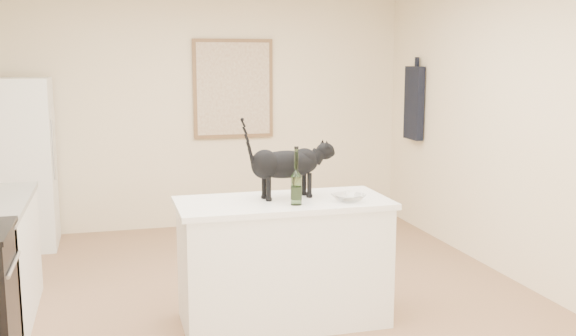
{
  "coord_description": "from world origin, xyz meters",
  "views": [
    {
      "loc": [
        -1.07,
        -4.62,
        1.89
      ],
      "look_at": [
        0.15,
        -0.15,
        1.12
      ],
      "focal_mm": 41.31,
      "sensor_mm": 36.0,
      "label": 1
    }
  ],
  "objects_px": {
    "black_cat": "(285,168)",
    "glass_bowl": "(348,198)",
    "fridge": "(18,164)"
  },
  "relations": [
    {
      "from": "black_cat",
      "to": "glass_bowl",
      "type": "xyz_separation_m",
      "value": [
        0.4,
        -0.23,
        -0.19
      ]
    },
    {
      "from": "black_cat",
      "to": "fridge",
      "type": "bearing_deg",
      "value": 122.42
    },
    {
      "from": "fridge",
      "to": "black_cat",
      "type": "xyz_separation_m",
      "value": [
        2.08,
        -2.49,
        0.27
      ]
    },
    {
      "from": "black_cat",
      "to": "glass_bowl",
      "type": "relative_size",
      "value": 2.9
    },
    {
      "from": "glass_bowl",
      "to": "fridge",
      "type": "bearing_deg",
      "value": 132.4
    },
    {
      "from": "fridge",
      "to": "glass_bowl",
      "type": "xyz_separation_m",
      "value": [
        2.48,
        -2.72,
        0.08
      ]
    },
    {
      "from": "black_cat",
      "to": "glass_bowl",
      "type": "height_order",
      "value": "black_cat"
    },
    {
      "from": "fridge",
      "to": "black_cat",
      "type": "relative_size",
      "value": 2.72
    },
    {
      "from": "fridge",
      "to": "black_cat",
      "type": "bearing_deg",
      "value": -50.06
    },
    {
      "from": "fridge",
      "to": "glass_bowl",
      "type": "height_order",
      "value": "fridge"
    }
  ]
}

